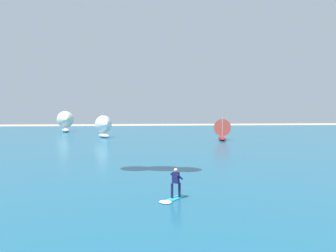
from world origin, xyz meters
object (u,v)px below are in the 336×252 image
Objects in this scene: kitesurfer at (174,188)px; sailboat_trailing at (105,126)px; sailboat_far_right at (222,129)px; sailboat_mid_right at (66,121)px.

kitesurfer is 38.70m from sailboat_trailing.
kitesurfer is 0.49× the size of sailboat_far_right.
sailboat_mid_right is 1.18× the size of sailboat_trailing.
kitesurfer is at bearing -71.20° from sailboat_mid_right.
sailboat_mid_right is at bearing 108.80° from kitesurfer.
sailboat_trailing is (9.95, -14.58, -0.35)m from sailboat_mid_right.
sailboat_far_right is at bearing 70.98° from kitesurfer.
kitesurfer is 0.43× the size of sailboat_trailing.
sailboat_far_right is (10.97, 31.83, 1.14)m from kitesurfer.
kitesurfer is 33.69m from sailboat_far_right.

